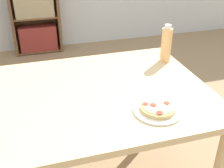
# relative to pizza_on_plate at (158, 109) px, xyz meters

# --- Properties ---
(dining_table) EXTENTS (1.26, 0.94, 0.75)m
(dining_table) POSITION_rel_pizza_on_plate_xyz_m (-0.26, 0.27, -0.11)
(dining_table) COLOR #D1B27F
(dining_table) RESTS_ON ground_plane
(pizza_on_plate) EXTENTS (0.23, 0.23, 0.04)m
(pizza_on_plate) POSITION_rel_pizza_on_plate_xyz_m (0.00, 0.00, 0.00)
(pizza_on_plate) COLOR white
(pizza_on_plate) RESTS_ON dining_table
(drink_bottle) EXTENTS (0.07, 0.07, 0.24)m
(drink_bottle) POSITION_rel_pizza_on_plate_xyz_m (0.29, 0.52, 0.10)
(drink_bottle) COLOR #EFB270
(drink_bottle) RESTS_ON dining_table
(bookshelf) EXTENTS (0.63, 0.26, 1.43)m
(bookshelf) POSITION_rel_pizza_on_plate_xyz_m (-0.45, 2.83, -0.09)
(bookshelf) COLOR brown
(bookshelf) RESTS_ON ground_plane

